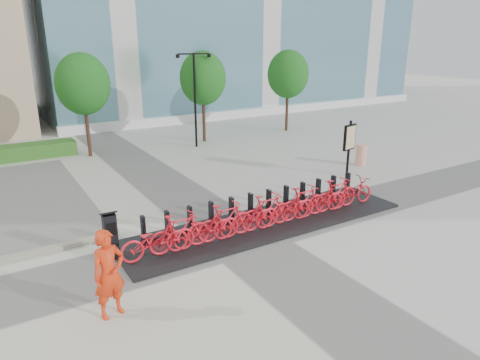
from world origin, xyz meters
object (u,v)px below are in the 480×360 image
map_sign (350,140)px  kiosk (110,234)px  bike_0 (155,240)px  construction_barrel (361,155)px  worker_red (109,274)px

map_sign → kiosk: bearing=178.1°
bike_0 → kiosk: (-0.98, 0.65, 0.14)m
kiosk → bike_0: bearing=-32.1°
bike_0 → kiosk: bearing=56.2°
bike_0 → construction_barrel: 12.14m
construction_barrel → map_sign: (-1.72, -0.84, 1.10)m
worker_red → bike_0: bearing=34.0°
bike_0 → map_sign: bearing=-74.0°
bike_0 → construction_barrel: bearing=-72.4°
bike_0 → kiosk: size_ratio=1.42×
bike_0 → map_sign: map_sign is taller
kiosk → worker_red: worker_red is taller
construction_barrel → bike_0: bearing=-162.4°
map_sign → construction_barrel: bearing=12.9°
worker_red → map_sign: (11.52, 4.64, 0.61)m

